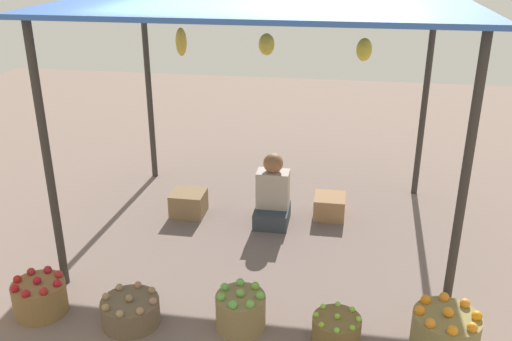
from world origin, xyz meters
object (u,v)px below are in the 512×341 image
basket_red_apples (40,297)px  basket_green_apples (241,310)px  basket_oranges (445,331)px  vendor_person (273,197)px  wooden_crate_near_vendor (329,206)px  basket_limes (336,329)px  basket_potatoes (130,311)px  wooden_crate_stacked_rear (189,203)px

basket_red_apples → basket_green_apples: basket_green_apples is taller
basket_red_apples → basket_oranges: bearing=1.4°
vendor_person → wooden_crate_near_vendor: bearing=21.7°
basket_green_apples → basket_red_apples: bearing=-177.4°
basket_oranges → vendor_person: bearing=130.5°
basket_green_apples → basket_limes: basket_green_apples is taller
basket_green_apples → basket_limes: 0.75m
basket_potatoes → wooden_crate_stacked_rear: 1.93m
basket_limes → basket_green_apples: bearing=175.5°
basket_oranges → wooden_crate_stacked_rear: bearing=143.5°
vendor_person → basket_oranges: (1.53, -1.80, -0.15)m
basket_red_apples → basket_potatoes: 0.78m
basket_green_apples → basket_oranges: 1.54m
vendor_person → basket_potatoes: size_ratio=1.69×
basket_green_apples → wooden_crate_near_vendor: bearing=73.4°
basket_green_apples → basket_oranges: bearing=0.1°
basket_green_apples → wooden_crate_stacked_rear: bearing=116.9°
basket_oranges → wooden_crate_stacked_rear: basket_oranges is taller
basket_red_apples → wooden_crate_stacked_rear: size_ratio=1.17×
basket_limes → wooden_crate_near_vendor: size_ratio=1.05×
basket_potatoes → vendor_person: bearing=65.1°
basket_green_apples → wooden_crate_stacked_rear: basket_green_apples is taller
vendor_person → wooden_crate_near_vendor: size_ratio=2.21×
basket_limes → wooden_crate_near_vendor: basket_limes is taller
vendor_person → basket_potatoes: vendor_person is taller
vendor_person → basket_limes: bearing=-68.3°
basket_potatoes → basket_oranges: bearing=2.2°
basket_potatoes → wooden_crate_stacked_rear: wooden_crate_stacked_rear is taller
vendor_person → wooden_crate_stacked_rear: size_ratio=2.14×
wooden_crate_stacked_rear → basket_red_apples: bearing=-110.6°
basket_potatoes → basket_oranges: size_ratio=0.93×
basket_oranges → basket_green_apples: bearing=-179.9°
vendor_person → wooden_crate_near_vendor: vendor_person is taller
wooden_crate_stacked_rear → wooden_crate_near_vendor: bearing=7.5°
basket_red_apples → basket_green_apples: (1.65, 0.07, 0.01)m
wooden_crate_near_vendor → wooden_crate_stacked_rear: 1.55m
wooden_crate_near_vendor → basket_limes: bearing=-86.2°
basket_limes → basket_oranges: bearing=4.3°
vendor_person → wooden_crate_near_vendor: 0.67m
basket_green_apples → vendor_person: bearing=89.7°
basket_potatoes → wooden_crate_near_vendor: 2.59m
basket_limes → basket_red_apples: bearing=-179.6°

